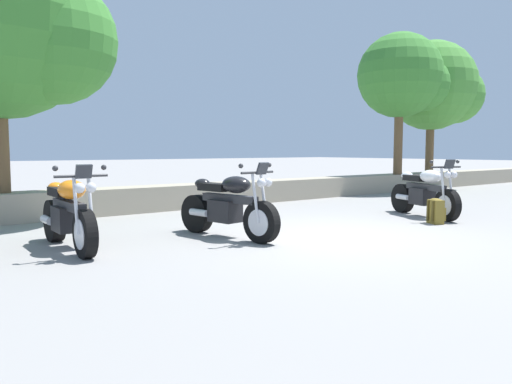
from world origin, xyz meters
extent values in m
plane|color=gray|center=(0.00, 0.00, 0.00)|extent=(120.00, 120.00, 0.00)
cube|color=gray|center=(0.00, 4.80, 0.28)|extent=(36.00, 0.80, 0.55)
cylinder|color=black|center=(-3.63, 0.81, 0.31)|extent=(0.16, 0.62, 0.62)
cylinder|color=black|center=(-3.59, 2.25, 0.31)|extent=(0.20, 0.62, 0.62)
cylinder|color=silver|center=(-3.63, 0.81, 0.31)|extent=(0.17, 0.39, 0.38)
cube|color=black|center=(-3.61, 1.58, 0.41)|extent=(0.33, 0.49, 0.34)
cube|color=#2D2D30|center=(-3.61, 1.48, 0.61)|extent=(0.17, 1.10, 0.12)
ellipsoid|color=orange|center=(-3.61, 1.33, 0.83)|extent=(0.35, 0.53, 0.26)
cube|color=black|center=(-3.60, 1.81, 0.77)|extent=(0.27, 0.57, 0.12)
ellipsoid|color=orange|center=(-3.59, 2.11, 0.81)|extent=(0.23, 0.29, 0.16)
cylinder|color=#2D2D30|center=(-3.62, 0.89, 1.03)|extent=(0.66, 0.05, 0.04)
sphere|color=silver|center=(-3.56, 0.75, 0.89)|extent=(0.13, 0.13, 0.13)
sphere|color=silver|center=(-3.70, 0.75, 0.89)|extent=(0.13, 0.13, 0.13)
cube|color=#26282D|center=(-3.63, 0.79, 1.09)|extent=(0.20, 0.10, 0.18)
cylinder|color=silver|center=(-3.75, 2.01, 0.36)|extent=(0.12, 0.38, 0.11)
cylinder|color=silver|center=(-3.54, 0.85, 0.67)|extent=(0.05, 0.16, 0.73)
cylinder|color=silver|center=(-3.72, 0.85, 0.67)|extent=(0.05, 0.16, 0.73)
sphere|color=#2D2D30|center=(-3.32, 0.92, 1.13)|extent=(0.07, 0.07, 0.07)
sphere|color=#2D2D30|center=(-3.92, 0.94, 1.13)|extent=(0.07, 0.07, 0.07)
cylinder|color=black|center=(-1.27, 0.23, 0.31)|extent=(0.23, 0.63, 0.62)
cylinder|color=black|center=(-1.49, 1.66, 0.31)|extent=(0.27, 0.64, 0.62)
cylinder|color=silver|center=(-1.27, 0.23, 0.31)|extent=(0.22, 0.40, 0.38)
cube|color=black|center=(-1.39, 1.00, 0.41)|extent=(0.39, 0.52, 0.34)
cube|color=#2D2D30|center=(-1.37, 0.90, 0.61)|extent=(0.31, 1.11, 0.12)
ellipsoid|color=black|center=(-1.35, 0.75, 0.83)|extent=(0.42, 0.57, 0.26)
cube|color=black|center=(-1.42, 1.22, 0.77)|extent=(0.34, 0.59, 0.12)
ellipsoid|color=black|center=(-1.47, 1.52, 0.81)|extent=(0.26, 0.31, 0.16)
cylinder|color=#2D2D30|center=(-1.28, 0.31, 1.03)|extent=(0.66, 0.14, 0.04)
sphere|color=silver|center=(-1.19, 0.19, 0.89)|extent=(0.13, 0.13, 0.13)
sphere|color=silver|center=(-1.33, 0.16, 0.89)|extent=(0.13, 0.13, 0.13)
cube|color=#26282D|center=(-1.26, 0.21, 1.09)|extent=(0.21, 0.13, 0.18)
cylinder|color=silver|center=(-1.61, 1.40, 0.36)|extent=(0.17, 0.39, 0.11)
cylinder|color=silver|center=(-1.19, 0.29, 0.67)|extent=(0.07, 0.17, 0.73)
cylinder|color=silver|center=(-1.36, 0.26, 0.67)|extent=(0.07, 0.17, 0.73)
sphere|color=#2D2D30|center=(-0.99, 0.40, 1.13)|extent=(0.07, 0.07, 0.07)
sphere|color=#2D2D30|center=(-1.58, 0.31, 1.13)|extent=(0.07, 0.07, 0.07)
cylinder|color=black|center=(2.89, -0.21, 0.31)|extent=(0.34, 0.63, 0.62)
cylinder|color=black|center=(3.38, 1.15, 0.31)|extent=(0.38, 0.64, 0.62)
cylinder|color=silver|center=(2.89, -0.21, 0.31)|extent=(0.28, 0.42, 0.38)
cube|color=black|center=(3.15, 0.52, 0.41)|extent=(0.46, 0.56, 0.34)
cube|color=#2D2D30|center=(3.12, 0.42, 0.61)|extent=(0.51, 1.08, 0.12)
ellipsoid|color=white|center=(3.07, 0.28, 0.83)|extent=(0.50, 0.60, 0.26)
cube|color=black|center=(3.23, 0.73, 0.77)|extent=(0.44, 0.62, 0.12)
ellipsoid|color=white|center=(3.33, 1.02, 0.81)|extent=(0.30, 0.34, 0.16)
cylinder|color=#2D2D30|center=(2.92, -0.13, 1.03)|extent=(0.63, 0.26, 0.04)
sphere|color=silver|center=(2.94, -0.29, 0.89)|extent=(0.13, 0.13, 0.13)
sphere|color=silver|center=(2.80, -0.24, 0.89)|extent=(0.13, 0.13, 0.13)
cube|color=#26282D|center=(2.88, -0.23, 1.09)|extent=(0.22, 0.16, 0.18)
cylinder|color=silver|center=(3.15, 0.98, 0.36)|extent=(0.23, 0.39, 0.11)
cylinder|color=silver|center=(2.99, -0.20, 0.67)|extent=(0.10, 0.17, 0.73)
cylinder|color=silver|center=(2.82, -0.14, 0.67)|extent=(0.10, 0.17, 0.73)
sphere|color=#2D2D30|center=(3.21, -0.20, 1.13)|extent=(0.07, 0.07, 0.07)
sphere|color=#2D2D30|center=(2.65, 0.01, 1.13)|extent=(0.07, 0.07, 0.07)
cube|color=brown|center=(2.45, -0.23, 0.22)|extent=(0.29, 0.35, 0.44)
cube|color=brown|center=(2.56, -0.28, 0.18)|extent=(0.15, 0.24, 0.24)
ellipsoid|color=brown|center=(2.45, -0.23, 0.43)|extent=(0.28, 0.33, 0.08)
cube|color=#403513|center=(2.40, -0.11, 0.24)|extent=(0.05, 0.06, 0.37)
cube|color=#403513|center=(2.32, -0.26, 0.24)|extent=(0.05, 0.06, 0.37)
cylinder|color=brown|center=(-3.77, 4.88, 1.46)|extent=(0.28, 0.28, 1.82)
sphere|color=#387A2D|center=(-2.95, 4.33, 3.37)|extent=(2.38, 2.38, 2.38)
cylinder|color=brown|center=(7.91, 4.60, 1.64)|extent=(0.28, 0.28, 2.18)
sphere|color=#387A2D|center=(7.91, 4.60, 3.75)|extent=(2.72, 2.72, 2.72)
sphere|color=#387A2D|center=(8.52, 4.19, 3.48)|extent=(1.77, 1.77, 1.77)
cylinder|color=brown|center=(9.83, 4.68, 1.49)|extent=(0.28, 0.28, 1.88)
sphere|color=#428433|center=(9.83, 4.68, 3.58)|extent=(3.08, 3.08, 3.08)
sphere|color=#428433|center=(10.53, 4.22, 3.27)|extent=(2.01, 2.01, 2.01)
camera|label=1|loc=(-5.68, -5.31, 1.36)|focal=34.66mm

